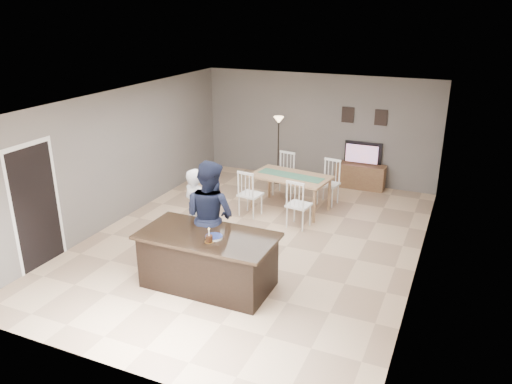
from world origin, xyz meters
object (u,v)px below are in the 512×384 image
at_px(kitchen_island, 208,260).
at_px(floor_lamp, 278,132).
at_px(plate_stack, 214,237).
at_px(dining_table, 291,182).
at_px(tv_console, 360,176).
at_px(woman, 197,211).
at_px(man, 210,216).
at_px(television, 362,153).
at_px(birthday_cake, 209,239).

distance_m(kitchen_island, floor_lamp, 5.28).
relative_size(plate_stack, dining_table, 0.13).
bearing_deg(tv_console, woman, -112.77).
relative_size(tv_console, man, 0.63).
bearing_deg(floor_lamp, television, 13.88).
relative_size(man, floor_lamp, 1.13).
xyz_separation_m(television, birthday_cake, (-1.05, -5.85, 0.09)).
height_order(kitchen_island, floor_lamp, floor_lamp).
distance_m(kitchen_island, woman, 1.25).
xyz_separation_m(birthday_cake, plate_stack, (0.01, 0.13, -0.03)).
height_order(man, floor_lamp, man).
distance_m(man, plate_stack, 0.75).
relative_size(woman, floor_lamp, 0.94).
xyz_separation_m(woman, birthday_cake, (0.89, -1.16, 0.15)).
bearing_deg(floor_lamp, kitchen_island, -81.07).
distance_m(plate_stack, floor_lamp, 5.32).
height_order(television, birthday_cake, same).
relative_size(kitchen_island, floor_lamp, 1.27).
bearing_deg(kitchen_island, plate_stack, -25.64).
bearing_deg(plate_stack, man, 123.17).
bearing_deg(kitchen_island, television, 77.99).
xyz_separation_m(television, man, (-1.45, -5.09, 0.09)).
bearing_deg(kitchen_island, woman, 127.84).
relative_size(man, plate_stack, 7.16).
relative_size(tv_console, floor_lamp, 0.71).
height_order(kitchen_island, plate_stack, plate_stack).
xyz_separation_m(woman, dining_table, (0.84, 2.60, -0.15)).
bearing_deg(floor_lamp, man, -83.08).
height_order(dining_table, floor_lamp, floor_lamp).
distance_m(tv_console, dining_table, 2.33).
bearing_deg(kitchen_island, birthday_cake, -54.54).
bearing_deg(tv_console, man, -106.12).
height_order(tv_console, television, television).
distance_m(television, floor_lamp, 2.12).
distance_m(dining_table, floor_lamp, 1.95).
bearing_deg(tv_console, floor_lamp, -168.02).
xyz_separation_m(plate_stack, dining_table, (-0.06, 3.63, -0.27)).
bearing_deg(tv_console, dining_table, -118.57).
relative_size(tv_console, dining_table, 0.58).
height_order(kitchen_island, dining_table, dining_table).
distance_m(plate_stack, dining_table, 3.64).
distance_m(tv_console, television, 0.57).
bearing_deg(birthday_cake, television, 79.82).
distance_m(birthday_cake, dining_table, 3.77).
bearing_deg(woman, television, -90.52).
relative_size(television, dining_table, 0.44).
xyz_separation_m(kitchen_island, television, (1.20, 5.64, 0.41)).
distance_m(tv_console, woman, 5.03).
relative_size(kitchen_island, woman, 1.34).
bearing_deg(dining_table, tv_console, 69.24).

